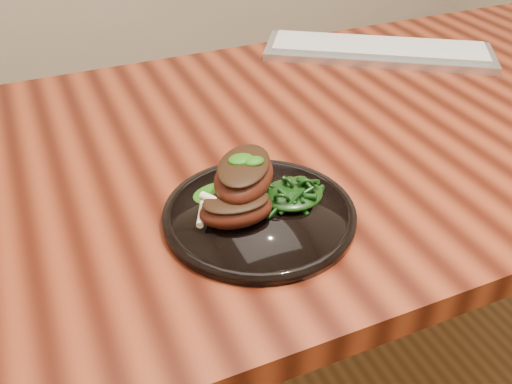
# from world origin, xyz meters

# --- Properties ---
(desk) EXTENTS (1.60, 0.80, 0.75)m
(desk) POSITION_xyz_m (0.00, 0.00, 0.67)
(desk) COLOR #340E06
(desk) RESTS_ON ground
(plate) EXTENTS (0.25, 0.25, 0.02)m
(plate) POSITION_xyz_m (-0.28, -0.19, 0.76)
(plate) COLOR black
(plate) RESTS_ON desk
(lamb_chop_front) EXTENTS (0.10, 0.08, 0.04)m
(lamb_chop_front) POSITION_xyz_m (-0.31, -0.19, 0.79)
(lamb_chop_front) COLOR #45170D
(lamb_chop_front) RESTS_ON plate
(lamb_chop_back) EXTENTS (0.13, 0.14, 0.05)m
(lamb_chop_back) POSITION_xyz_m (-0.29, -0.16, 0.81)
(lamb_chop_back) COLOR #45170D
(lamb_chop_back) RESTS_ON plate
(herb_smear) EXTENTS (0.08, 0.05, 0.01)m
(herb_smear) POSITION_xyz_m (-0.31, -0.13, 0.77)
(herb_smear) COLOR #114807
(herb_smear) RESTS_ON plate
(greens_heap) EXTENTS (0.08, 0.08, 0.03)m
(greens_heap) POSITION_xyz_m (-0.23, -0.18, 0.78)
(greens_heap) COLOR black
(greens_heap) RESTS_ON plate
(keyboard) EXTENTS (0.48, 0.38, 0.02)m
(keyboard) POSITION_xyz_m (0.19, 0.23, 0.76)
(keyboard) COLOR silver
(keyboard) RESTS_ON desk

